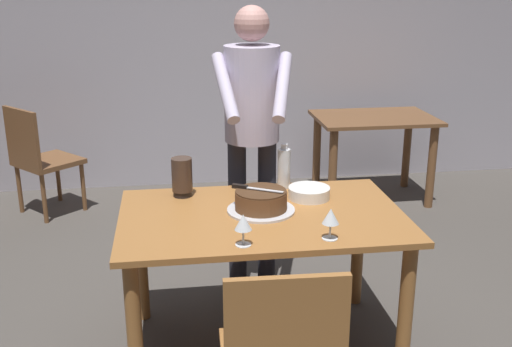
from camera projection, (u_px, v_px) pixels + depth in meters
name	position (u px, v px, depth m)	size (l,w,h in m)	color
ground_plane	(262.00, 345.00, 3.24)	(14.00, 14.00, 0.00)	#4C4742
back_wall	(215.00, 37.00, 5.46)	(10.00, 0.12, 2.70)	#ADA8B2
main_dining_table	(262.00, 236.00, 3.04)	(1.40, 0.90, 0.75)	#9E6633
cake_on_platter	(260.00, 202.00, 3.03)	(0.34, 0.34, 0.11)	silver
cake_knife	(247.00, 187.00, 3.03)	(0.24, 0.15, 0.02)	silver
plate_stack	(309.00, 193.00, 3.22)	(0.22, 0.22, 0.06)	white
wine_glass_near	(331.00, 217.00, 2.69)	(0.08, 0.08, 0.14)	silver
wine_glass_far	(243.00, 223.00, 2.62)	(0.08, 0.08, 0.14)	silver
water_bottle	(284.00, 168.00, 3.35)	(0.07, 0.07, 0.25)	silver
hurricane_lamp	(182.00, 177.00, 3.22)	(0.11, 0.11, 0.21)	black
person_cutting_cake	(252.00, 120.00, 3.54)	(0.47, 0.56, 1.72)	#2D2D38
background_table	(373.00, 135.00, 5.22)	(1.00, 0.70, 0.74)	brown
background_chair_0	(39.00, 156.00, 4.89)	(0.62, 0.62, 0.90)	brown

